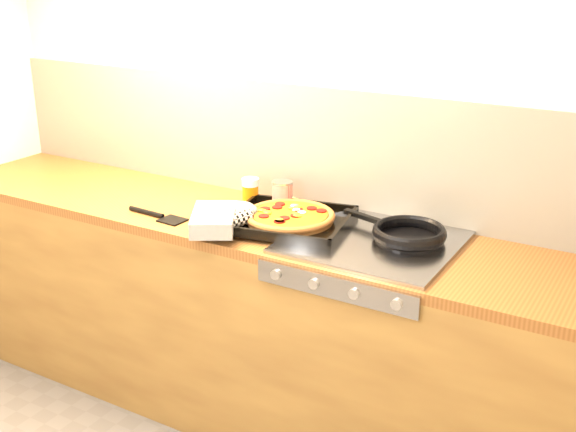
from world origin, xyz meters
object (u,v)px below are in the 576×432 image
Objects in this scene: juice_glass at (250,192)px; pizza_on_tray at (269,217)px; tomato_can at (282,196)px; frying_pan at (408,234)px.

pizza_on_tray is at bearing -42.09° from juice_glass.
tomato_can is 0.14m from juice_glass.
pizza_on_tray is at bearing -71.82° from tomato_can.
tomato_can reaches higher than pizza_on_tray.
tomato_can is 1.02× the size of juice_glass.
frying_pan is at bearing -8.90° from tomato_can.
juice_glass is at bearing -169.76° from tomato_can.
pizza_on_tray is 4.95× the size of tomato_can.
juice_glass is (-0.73, 0.07, 0.02)m from frying_pan.
frying_pan is 0.73m from juice_glass.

